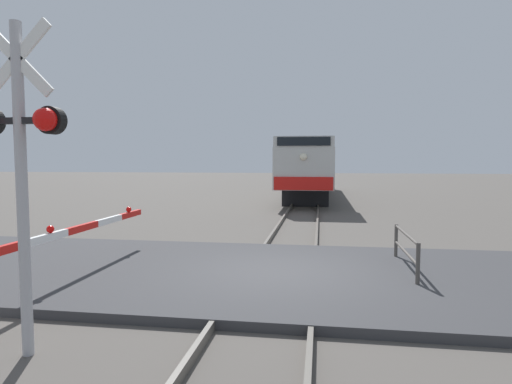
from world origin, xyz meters
The scene contains 8 objects.
ground_plane centered at (0.00, 0.00, 0.00)m, with size 160.00×160.00×0.00m, color #514C47.
rail_track_left centered at (-0.72, 0.00, 0.07)m, with size 0.08×80.00×0.15m, color #59544C.
rail_track_right centered at (0.72, 0.00, 0.07)m, with size 0.08×80.00×0.15m, color #59544C.
road_surface centered at (0.00, 0.00, 0.08)m, with size 36.00×5.79×0.16m, color #38383A.
locomotive centered at (0.00, 20.74, 1.96)m, with size 2.98×18.71×3.68m.
crossing_signal centered at (-2.85, -4.03, 2.62)m, with size 1.18×0.33×4.20m.
crossing_gate centered at (-4.11, -2.76, 0.81)m, with size 0.36×6.45×1.29m.
guard_railing centered at (2.66, 0.64, 0.62)m, with size 0.08×2.45×0.95m.
Camera 1 is at (0.84, -8.82, 2.48)m, focal length 29.97 mm.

